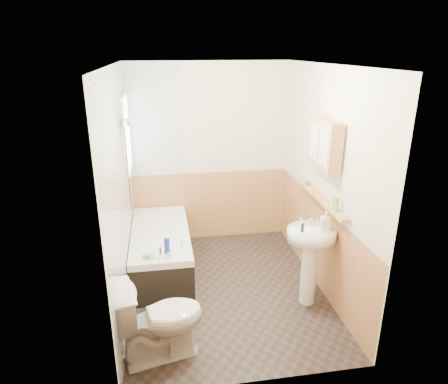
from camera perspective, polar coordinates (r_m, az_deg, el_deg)
The scene contains 26 objects.
floor at distance 4.80m, azimuth 0.30°, elevation -13.63°, with size 2.80×2.80×0.00m, color black.
ceiling at distance 4.00m, azimuth 0.36°, elevation 17.72°, with size 2.80×2.80×0.00m, color white.
wall_back at distance 5.58m, azimuth -2.10°, elevation 5.33°, with size 2.20×0.02×2.50m, color beige.
wall_front at distance 2.97m, azimuth 4.91°, elevation -8.33°, with size 2.20×0.02×2.50m, color beige.
wall_left at distance 4.21m, azimuth -14.74°, elevation -0.24°, with size 0.02×2.80×2.50m, color beige.
wall_right at distance 4.55m, azimuth 14.25°, elevation 1.32°, with size 0.02×2.80×2.50m, color beige.
wainscot_right at distance 4.83m, azimuth 13.25°, elevation -7.16°, with size 0.01×2.80×1.00m, color tan.
wainscot_front at distance 3.41m, azimuth 4.42°, elevation -19.33°, with size 2.20×0.01×1.00m, color tan.
wainscot_back at distance 5.79m, azimuth -1.98°, elevation -1.92°, with size 2.20×0.01×1.00m, color tan.
tile_cladding_left at distance 4.21m, azimuth -14.44°, elevation -0.22°, with size 0.01×2.80×2.50m, color white.
tile_return_back at distance 5.41m, azimuth -9.89°, elevation 10.01°, with size 0.75×0.01×1.50m, color white.
window at distance 5.01m, azimuth -13.72°, elevation 7.81°, with size 0.03×0.79×0.99m.
bathtub at distance 5.11m, azimuth -8.98°, elevation -8.09°, with size 0.70×1.59×0.67m.
shower_riser at distance 4.58m, azimuth -13.70°, elevation 5.83°, with size 0.11×0.08×1.25m.
toilet at distance 3.75m, azimuth -9.19°, elevation -17.51°, with size 0.44×0.79×0.78m, color white.
sink at distance 4.36m, azimuth 12.25°, elevation -8.13°, with size 0.52×0.42×1.01m.
pine_shelf at distance 4.53m, azimuth 13.53°, elevation -0.83°, with size 0.10×1.28×0.03m, color tan.
medicine_cabinet at distance 4.28m, azimuth 14.22°, elevation 6.64°, with size 0.14×0.56×0.51m.
foam_can at distance 4.14m, azimuth 15.78°, elevation -1.68°, with size 0.05×0.05×0.15m, color #59C647.
green_bottle at distance 4.21m, azimuth 15.31°, elevation -0.71°, with size 0.05×0.05×0.23m, color silver.
black_jar at distance 4.89m, azimuth 11.70°, elevation 1.32°, with size 0.07×0.07×0.04m, color #388447.
soap_bottle at distance 4.24m, azimuth 14.21°, elevation -4.61°, with size 0.09×0.20×0.09m, color silver.
clear_bottle at distance 4.12m, azimuth 11.13°, elevation -5.04°, with size 0.03×0.03×0.09m, color navy.
blue_gel at distance 4.42m, azimuth -8.14°, elevation -7.66°, with size 0.05×0.03×0.19m, color #19339E.
cream_jar at distance 4.40m, azimuth -11.06°, elevation -8.99°, with size 0.07×0.07×0.05m, color #59C647.
orange_bottle at distance 4.56m, azimuth -6.02°, elevation -7.31°, with size 0.03×0.03×0.09m, color silver.
Camera 1 is at (-0.67, -3.94, 2.66)m, focal length 32.00 mm.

